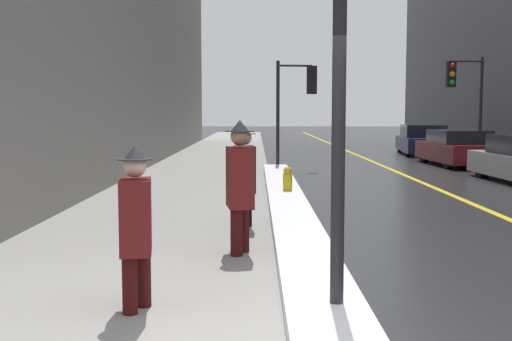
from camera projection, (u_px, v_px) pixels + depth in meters
sidewalk_slab at (205, 172)px, 19.93m from camera, size 4.00×80.00×0.01m
road_centre_stripe at (397, 172)px, 19.93m from camera, size 0.16×80.00×0.00m
snow_bank_curb at (289, 207)px, 11.97m from camera, size 0.73×17.18×0.19m
traffic_light_near at (300, 92)px, 20.52m from camera, size 1.31×0.41×3.49m
traffic_light_far at (463, 87)px, 22.26m from camera, size 1.31×0.35×3.77m
pedestrian_in_fedora at (136, 222)px, 5.93m from camera, size 0.35×0.71×1.56m
pedestrian_with_shoulder_bag at (240, 182)px, 8.30m from camera, size 0.39×0.77×1.76m
pedestrian_in_glasses at (245, 172)px, 10.19m from camera, size 0.37×0.54×1.65m
parked_car_maroon at (458, 148)px, 22.35m from camera, size 1.94×4.29×1.24m
parked_car_navy at (423, 140)px, 28.26m from camera, size 2.29×4.77×1.31m
fire_hydrant at (288, 183)px, 13.68m from camera, size 0.20×0.20×0.70m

